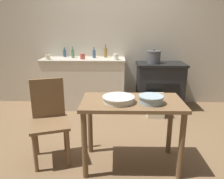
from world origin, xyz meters
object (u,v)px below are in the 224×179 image
cup_center_right (48,57)px  cup_mid_right (116,57)px  stove (159,85)px  cup_center (83,56)px  flour_sack (156,106)px  stock_pot (154,57)px  bottle_center_left (73,53)px  mixing_bowl_small (151,99)px  work_table (132,112)px  chair (49,118)px  bottle_far_left (94,54)px  mixing_bowl_large (119,99)px  bottle_mid_left (65,53)px  bottle_left (106,52)px

cup_center_right → cup_mid_right: 1.16m
cup_mid_right → stove: bearing=10.3°
cup_center → cup_center_right: cup_center is taller
flour_sack → cup_center_right: 2.00m
flour_sack → cup_center: cup_center is taller
stove → flour_sack: size_ratio=2.11×
stock_pot → bottle_center_left: 1.44m
mixing_bowl_small → cup_center: 2.00m
work_table → flour_sack: size_ratio=2.56×
bottle_center_left → stock_pot: bearing=-4.3°
chair → bottle_far_left: bottle_far_left is taller
stove → bottle_far_left: (-1.19, 0.09, 0.56)m
work_table → cup_center_right: bearing=129.3°
stove → mixing_bowl_small: (-0.45, -1.85, 0.36)m
work_table → cup_mid_right: cup_mid_right is taller
stock_pot → cup_center: (-1.24, -0.05, 0.02)m
flour_sack → cup_mid_right: bearing=153.5°
flour_sack → mixing_bowl_large: bearing=-115.0°
flour_sack → cup_center: bearing=162.6°
mixing_bowl_large → bottle_mid_left: bearing=115.9°
bottle_center_left → bottle_left: bearing=8.1°
cup_center_right → mixing_bowl_small: bearing=-48.4°
work_table → mixing_bowl_small: (0.18, -0.07, 0.17)m
flour_sack → cup_mid_right: (-0.66, 0.33, 0.75)m
chair → mixing_bowl_small: size_ratio=3.66×
cup_center_right → stock_pot: bearing=3.6°
flour_sack → cup_center: 1.50m
stove → bottle_center_left: bearing=177.2°
stove → cup_center: (-1.38, -0.09, 0.54)m
bottle_far_left → bottle_mid_left: bottle_far_left is taller
bottle_left → stock_pot: bearing=-12.7°
bottle_far_left → cup_center_right: (-0.77, -0.23, -0.03)m
mixing_bowl_small → bottle_center_left: bottle_center_left is taller
mixing_bowl_large → cup_mid_right: size_ratio=3.21×
chair → bottle_center_left: (-0.05, 1.73, 0.50)m
bottle_mid_left → chair: bearing=-83.0°
bottle_far_left → bottle_left: bearing=20.0°
work_table → mixing_bowl_small: mixing_bowl_small is taller
stove → cup_center_right: cup_center_right is taller
chair → cup_center_right: size_ratio=11.23×
stove → bottle_left: 1.16m
mixing_bowl_large → cup_mid_right: cup_mid_right is taller
work_table → bottle_far_left: 1.98m
stove → cup_mid_right: 0.97m
bottle_mid_left → cup_center_right: bottle_mid_left is taller
stove → stock_pot: size_ratio=3.45×
mixing_bowl_large → bottle_left: 2.01m
bottle_left → mixing_bowl_small: bearing=-75.1°
mixing_bowl_large → mixing_bowl_small: 0.32m
work_table → bottle_center_left: 2.11m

